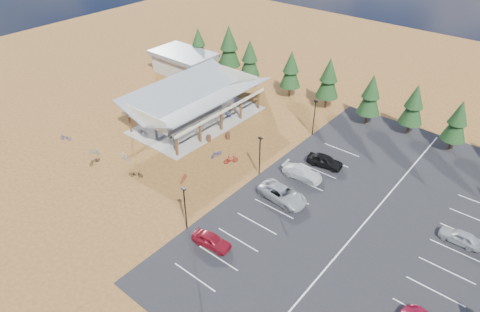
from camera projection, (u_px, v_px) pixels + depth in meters
ground at (217, 166)px, 52.20m from camera, size 140.00×140.00×0.00m
asphalt_lot at (368, 218)px, 44.32m from camera, size 27.00×44.00×0.04m
concrete_pad at (198, 120)px, 61.97m from camera, size 10.60×18.60×0.10m
bike_pavilion at (196, 96)px, 59.88m from camera, size 11.65×19.40×4.97m
outbuilding at (184, 62)px, 75.36m from camera, size 11.00×7.00×3.90m
lamp_post_0 at (185, 206)px, 41.47m from camera, size 0.50×0.25×5.14m
lamp_post_1 at (260, 153)px, 49.19m from camera, size 0.50×0.25×5.14m
lamp_post_2 at (314, 115)px, 56.90m from camera, size 0.50×0.25×5.14m
trash_bin_0 at (209, 138)px, 56.85m from camera, size 0.60×0.60×0.90m
trash_bin_1 at (228, 136)px, 57.40m from camera, size 0.60×0.60×0.90m
pine_0 at (199, 43)px, 76.66m from camera, size 3.09×3.09×7.21m
pine_1 at (229, 46)px, 71.96m from camera, size 3.89×3.89×9.07m
pine_2 at (250, 58)px, 69.36m from camera, size 3.37×3.37×7.86m
pine_3 at (291, 69)px, 65.92m from camera, size 3.25×3.25×7.57m
pine_4 at (329, 78)px, 62.57m from camera, size 3.41×3.41×7.94m
pine_5 at (371, 95)px, 58.50m from camera, size 3.23×3.23×7.52m
pine_6 at (414, 104)px, 56.28m from camera, size 3.15×3.15×7.34m
pine_7 at (458, 121)px, 52.85m from camera, size 3.05×3.05×7.10m
bike_0 at (143, 131)px, 58.15m from camera, size 1.78×0.69×0.92m
bike_1 at (167, 121)px, 60.33m from camera, size 1.83×0.63×1.08m
bike_2 at (200, 110)px, 63.56m from camera, size 1.68×0.83×0.85m
bike_3 at (220, 97)px, 66.98m from camera, size 1.92×0.80×1.12m
bike_4 at (172, 138)px, 56.82m from camera, size 1.77×0.88×0.89m
bike_5 at (202, 123)px, 59.88m from camera, size 1.81×0.82×1.05m
bike_6 at (228, 114)px, 62.45m from camera, size 1.61×0.85×0.81m
bike_7 at (232, 107)px, 64.01m from camera, size 1.88×0.62×1.11m
bike_8 at (95, 161)px, 52.40m from camera, size 0.89×1.76×0.88m
bike_9 at (94, 151)px, 54.21m from camera, size 1.59×1.08×0.94m
bike_10 at (66, 137)px, 57.08m from camera, size 1.70×1.23×0.85m
bike_11 at (183, 178)px, 49.38m from camera, size 0.97×1.71×0.99m
bike_12 at (136, 174)px, 50.15m from camera, size 1.68×1.33×0.85m
bike_13 at (125, 157)px, 52.99m from camera, size 1.83×0.61×1.08m
bike_14 at (216, 154)px, 53.70m from camera, size 0.77×1.83×0.94m
bike_15 at (231, 159)px, 52.48m from camera, size 1.42×1.84×1.11m
car_0 at (211, 240)px, 40.72m from camera, size 4.15×2.10×1.35m
car_2 at (282, 194)px, 46.39m from camera, size 5.89×3.10×1.58m
car_3 at (303, 173)px, 49.89m from camera, size 4.96×2.46×1.39m
car_4 at (325, 161)px, 51.84m from camera, size 4.57×2.39×1.48m
car_8 at (460, 237)px, 41.12m from camera, size 3.91×1.64×1.32m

